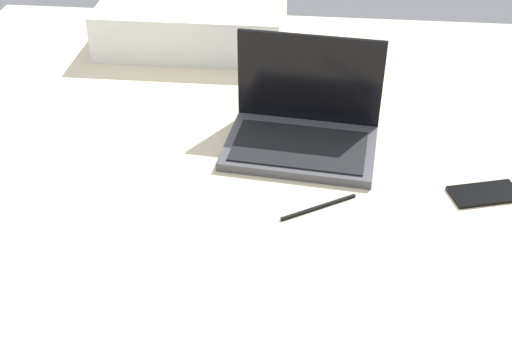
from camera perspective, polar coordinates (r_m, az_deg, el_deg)
The scene contains 5 objects.
bed_mattress at distance 160.66cm, azimuth -0.14°, elevation 0.88°, with size 180.00×140.00×18.00cm, color beige.
laptop at distance 148.36cm, azimuth 4.06°, elevation 3.76°, with size 35.19×26.27×23.00cm.
cell_phone at distance 142.14cm, azimuth 19.13°, elevation -1.90°, with size 6.80×14.00×0.80cm, color black.
pillow at distance 198.31cm, azimuth -5.35°, elevation 12.82°, with size 52.00×36.00×13.00cm, color white.
charger_cable at distance 131.54cm, azimuth 5.44°, elevation -3.17°, with size 17.00×0.60×0.60cm, color black.
Camera 1 is at (13.62, -131.88, 99.74)cm, focal length 46.37 mm.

